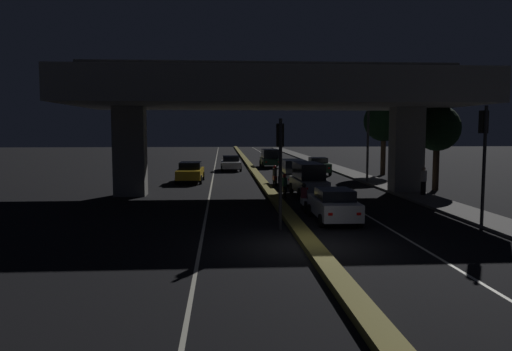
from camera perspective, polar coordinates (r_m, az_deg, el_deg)
The scene contains 22 objects.
ground_plane at distance 17.93m, azimuth 6.22°, elevation -8.12°, with size 200.00×200.00×0.00m, color black.
lane_line_left_inner at distance 52.34m, azimuth -4.77°, elevation 0.75°, with size 0.12×126.00×0.00m, color beige.
lane_line_right_inner at distance 52.80m, azimuth 3.71°, elevation 0.79°, with size 0.12×126.00×0.00m, color beige.
median_divider at distance 52.41m, azimuth -0.52°, elevation 0.90°, with size 0.65×126.00×0.24m, color olive.
sidewalk_right at distance 46.89m, azimuth 10.82°, elevation 0.22°, with size 2.12×126.00×0.14m, color #5B5956.
elevated_overpass at distance 31.74m, azimuth 1.72°, elevation 9.28°, with size 24.11×11.96×8.37m.
traffic_light_left_of_median at distance 20.40m, azimuth 2.78°, elevation 2.44°, with size 0.30×0.49×4.59m.
traffic_light_right_of_median at distance 23.02m, azimuth 24.57°, elevation 3.19°, with size 0.30×0.49×5.14m.
street_lamp at distance 39.05m, azimuth 12.34°, elevation 6.36°, with size 2.07×0.32×8.46m.
car_white_lead at distance 22.72m, azimuth 8.89°, elevation -3.33°, with size 1.87×4.18×1.50m.
car_silver_second at distance 31.15m, azimuth 6.02°, elevation -0.38°, with size 1.95×4.63×2.07m.
car_grey_third at distance 37.08m, azimuth 4.31°, elevation 0.40°, with size 1.98×4.17×1.90m.
car_dark_green_fourth at distance 46.42m, azimuth 7.08°, elevation 1.11°, with size 1.96×4.40×1.55m.
car_dark_green_fifth at distance 54.59m, azimuth 1.62°, elevation 2.05°, with size 2.11×4.35×1.98m.
car_taxi_yellow_lead_oncoming at distance 39.53m, azimuth -7.50°, elevation 0.43°, with size 2.12×4.75×1.57m.
car_white_second_oncoming at distance 50.35m, azimuth -2.89°, elevation 1.42°, with size 2.06×4.55×1.48m.
motorcycle_white_filtering_near at distance 25.38m, azimuth 5.49°, elevation -2.72°, with size 0.33×1.87×1.46m.
motorcycle_black_filtering_mid at distance 30.75m, azimuth 3.28°, elevation -1.32°, with size 0.34×1.72×1.42m.
motorcycle_red_filtering_far at distance 37.31m, azimuth 2.16°, elevation -0.12°, with size 0.33×1.86×1.47m.
pedestrian_on_sidewalk at distance 32.34m, azimuth 18.60°, elevation -0.58°, with size 0.37×0.37×1.71m.
roadside_tree_kerbside_near at distance 36.06m, azimuth 20.00°, elevation 5.06°, with size 3.13×3.13×5.81m.
roadside_tree_kerbside_mid at distance 46.62m, azimuth 14.41°, elevation 5.97°, with size 3.61×3.61×6.68m.
Camera 1 is at (-3.11, -17.17, 4.16)m, focal length 35.00 mm.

